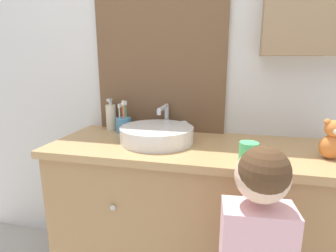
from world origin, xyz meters
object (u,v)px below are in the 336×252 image
at_px(sink_basin, 158,134).
at_px(drinking_cup, 249,153).
at_px(soap_dispenser, 111,117).
at_px(teddy_bear, 332,140).
at_px(toothbrush_holder, 124,124).

distance_m(sink_basin, drinking_cup, 0.47).
bearing_deg(soap_dispenser, drinking_cup, -26.39).
xyz_separation_m(soap_dispenser, drinking_cup, (0.77, -0.38, -0.04)).
bearing_deg(sink_basin, teddy_bear, -5.56).
relative_size(soap_dispenser, drinking_cup, 2.23).
xyz_separation_m(sink_basin, soap_dispenser, (-0.34, 0.18, 0.04)).
height_order(teddy_bear, drinking_cup, teddy_bear).
bearing_deg(teddy_bear, drinking_cup, -159.41).
bearing_deg(toothbrush_holder, sink_basin, -29.63).
height_order(sink_basin, soap_dispenser, soap_dispenser).
bearing_deg(toothbrush_holder, teddy_bear, -11.88).
distance_m(sink_basin, teddy_bear, 0.77).
bearing_deg(drinking_cup, teddy_bear, 20.59).
distance_m(soap_dispenser, drinking_cup, 0.86).
distance_m(sink_basin, soap_dispenser, 0.39).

